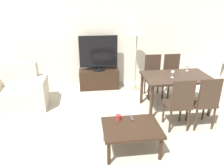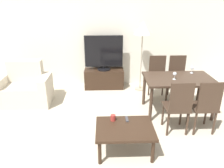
{
  "view_description": "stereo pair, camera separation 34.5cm",
  "coord_description": "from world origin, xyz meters",
  "px_view_note": "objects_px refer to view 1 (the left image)",
  "views": [
    {
      "loc": [
        -0.04,
        -2.09,
        2.17
      ],
      "look_at": [
        0.45,
        1.64,
        0.65
      ],
      "focal_mm": 35.0,
      "sensor_mm": 36.0,
      "label": 1
    },
    {
      "loc": [
        0.3,
        -2.11,
        2.17
      ],
      "look_at": [
        0.45,
        1.64,
        0.65
      ],
      "focal_mm": 35.0,
      "sensor_mm": 36.0,
      "label": 2
    }
  ],
  "objects_px": {
    "dining_chair_near_right": "(205,101)",
    "floor_lamp": "(137,30)",
    "remote_primary": "(132,118)",
    "wine_glass_left": "(173,72)",
    "dining_chair_far": "(172,73)",
    "cup_white_near": "(118,118)",
    "dining_chair_near": "(180,102)",
    "armchair": "(20,92)",
    "dining_chair_far_left": "(153,74)",
    "tv_stand": "(99,79)",
    "tv": "(98,53)",
    "dining_table": "(176,80)",
    "wine_glass_center": "(188,66)",
    "coffee_table": "(131,129)"
  },
  "relations": [
    {
      "from": "dining_chair_near_right",
      "to": "floor_lamp",
      "type": "bearing_deg",
      "value": 111.99
    },
    {
      "from": "remote_primary",
      "to": "wine_glass_left",
      "type": "distance_m",
      "value": 1.36
    },
    {
      "from": "remote_primary",
      "to": "floor_lamp",
      "type": "bearing_deg",
      "value": 75.39
    },
    {
      "from": "dining_chair_near_right",
      "to": "dining_chair_far",
      "type": "bearing_deg",
      "value": 90.0
    },
    {
      "from": "dining_chair_near_right",
      "to": "floor_lamp",
      "type": "distance_m",
      "value": 2.23
    },
    {
      "from": "cup_white_near",
      "to": "dining_chair_far",
      "type": "bearing_deg",
      "value": 47.68
    },
    {
      "from": "cup_white_near",
      "to": "wine_glass_left",
      "type": "xyz_separation_m",
      "value": [
        1.18,
        0.87,
        0.38
      ]
    },
    {
      "from": "dining_chair_near",
      "to": "dining_chair_far",
      "type": "height_order",
      "value": "same"
    },
    {
      "from": "armchair",
      "to": "dining_chair_near",
      "type": "xyz_separation_m",
      "value": [
        2.89,
        -1.23,
        0.2
      ]
    },
    {
      "from": "cup_white_near",
      "to": "armchair",
      "type": "bearing_deg",
      "value": 141.09
    },
    {
      "from": "dining_chair_near",
      "to": "cup_white_near",
      "type": "xyz_separation_m",
      "value": [
        -1.07,
        -0.24,
        -0.07
      ]
    },
    {
      "from": "dining_chair_far_left",
      "to": "remote_primary",
      "type": "xyz_separation_m",
      "value": [
        -0.86,
        -1.66,
        -0.11
      ]
    },
    {
      "from": "tv_stand",
      "to": "floor_lamp",
      "type": "height_order",
      "value": "floor_lamp"
    },
    {
      "from": "armchair",
      "to": "tv_stand",
      "type": "height_order",
      "value": "armchair"
    },
    {
      "from": "tv",
      "to": "dining_table",
      "type": "xyz_separation_m",
      "value": [
        1.43,
        -1.32,
        -0.26
      ]
    },
    {
      "from": "dining_chair_near_right",
      "to": "wine_glass_center",
      "type": "bearing_deg",
      "value": 83.39
    },
    {
      "from": "tv",
      "to": "remote_primary",
      "type": "xyz_separation_m",
      "value": [
        0.34,
        -2.26,
        -0.48
      ]
    },
    {
      "from": "tv",
      "to": "floor_lamp",
      "type": "bearing_deg",
      "value": -9.91
    },
    {
      "from": "dining_chair_far_left",
      "to": "remote_primary",
      "type": "relative_size",
      "value": 6.32
    },
    {
      "from": "armchair",
      "to": "remote_primary",
      "type": "bearing_deg",
      "value": -35.59
    },
    {
      "from": "dining_chair_far",
      "to": "floor_lamp",
      "type": "distance_m",
      "value": 1.28
    },
    {
      "from": "dining_chair_near_right",
      "to": "wine_glass_left",
      "type": "xyz_separation_m",
      "value": [
        -0.35,
        0.64,
        0.3
      ]
    },
    {
      "from": "armchair",
      "to": "dining_table",
      "type": "xyz_separation_m",
      "value": [
        3.12,
        -0.52,
        0.31
      ]
    },
    {
      "from": "coffee_table",
      "to": "floor_lamp",
      "type": "bearing_deg",
      "value": 75.54
    },
    {
      "from": "dining_chair_near_right",
      "to": "dining_table",
      "type": "bearing_deg",
      "value": 107.46
    },
    {
      "from": "floor_lamp",
      "to": "remote_primary",
      "type": "relative_size",
      "value": 11.05
    },
    {
      "from": "coffee_table",
      "to": "cup_white_near",
      "type": "distance_m",
      "value": 0.27
    },
    {
      "from": "dining_chair_far",
      "to": "remote_primary",
      "type": "relative_size",
      "value": 6.32
    },
    {
      "from": "dining_chair_far",
      "to": "wine_glass_left",
      "type": "bearing_deg",
      "value": -113.42
    },
    {
      "from": "dining_table",
      "to": "dining_chair_far",
      "type": "xyz_separation_m",
      "value": [
        0.23,
        0.72,
        -0.11
      ]
    },
    {
      "from": "tv",
      "to": "dining_chair_near_right",
      "type": "relative_size",
      "value": 0.97
    },
    {
      "from": "tv",
      "to": "dining_table",
      "type": "distance_m",
      "value": 1.96
    },
    {
      "from": "dining_table",
      "to": "dining_chair_far",
      "type": "height_order",
      "value": "dining_chair_far"
    },
    {
      "from": "dining_table",
      "to": "tv",
      "type": "bearing_deg",
      "value": 137.18
    },
    {
      "from": "cup_white_near",
      "to": "coffee_table",
      "type": "bearing_deg",
      "value": -50.19
    },
    {
      "from": "dining_chair_far",
      "to": "remote_primary",
      "type": "height_order",
      "value": "dining_chair_far"
    },
    {
      "from": "dining_chair_near_right",
      "to": "wine_glass_center",
      "type": "xyz_separation_m",
      "value": [
        0.11,
        0.98,
        0.3
      ]
    },
    {
      "from": "dining_table",
      "to": "coffee_table",
      "type": "bearing_deg",
      "value": -134.51
    },
    {
      "from": "floor_lamp",
      "to": "dining_chair_near_right",
      "type": "bearing_deg",
      "value": -68.01
    },
    {
      "from": "remote_primary",
      "to": "wine_glass_left",
      "type": "height_order",
      "value": "wine_glass_left"
    },
    {
      "from": "armchair",
      "to": "wine_glass_center",
      "type": "distance_m",
      "value": 3.5
    },
    {
      "from": "coffee_table",
      "to": "wine_glass_left",
      "type": "distance_m",
      "value": 1.55
    },
    {
      "from": "remote_primary",
      "to": "dining_chair_far",
      "type": "bearing_deg",
      "value": 51.7
    },
    {
      "from": "dining_chair_near",
      "to": "wine_glass_center",
      "type": "relative_size",
      "value": 6.49
    },
    {
      "from": "dining_chair_near",
      "to": "cup_white_near",
      "type": "relative_size",
      "value": 10.18
    },
    {
      "from": "dining_chair_near",
      "to": "dining_chair_far_left",
      "type": "relative_size",
      "value": 1.0
    },
    {
      "from": "dining_chair_far_left",
      "to": "dining_chair_far",
      "type": "bearing_deg",
      "value": 0.0
    },
    {
      "from": "dining_chair_near",
      "to": "floor_lamp",
      "type": "xyz_separation_m",
      "value": [
        -0.31,
        1.89,
        0.92
      ]
    },
    {
      "from": "dining_chair_near",
      "to": "dining_chair_far",
      "type": "distance_m",
      "value": 1.51
    },
    {
      "from": "dining_chair_near_right",
      "to": "wine_glass_center",
      "type": "height_order",
      "value": "dining_chair_near_right"
    }
  ]
}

